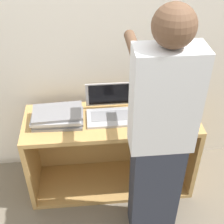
% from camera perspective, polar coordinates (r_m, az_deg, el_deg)
% --- Properties ---
extents(ground_plane, '(12.00, 12.00, 0.00)m').
position_cam_1_polar(ground_plane, '(2.80, 0.35, -16.41)').
color(ground_plane, '#756B5B').
extents(wall_back, '(8.00, 0.05, 2.40)m').
position_cam_1_polar(wall_back, '(2.50, -0.94, 12.20)').
color(wall_back, silver).
rests_on(wall_back, ground_plane).
extents(cart, '(1.37, 0.50, 0.74)m').
position_cam_1_polar(cart, '(2.73, -0.28, -6.41)').
color(cart, tan).
rests_on(cart, ground_plane).
extents(laptop_open, '(0.38, 0.28, 0.25)m').
position_cam_1_polar(laptop_open, '(2.44, -0.27, 0.41)').
color(laptop_open, '#B7B7BC').
rests_on(laptop_open, cart).
extents(laptop_stack_left, '(0.39, 0.26, 0.10)m').
position_cam_1_polar(laptop_stack_left, '(2.42, -9.88, -0.85)').
color(laptop_stack_left, gray).
rests_on(laptop_stack_left, cart).
extents(laptop_stack_right, '(0.39, 0.26, 0.12)m').
position_cam_1_polar(laptop_stack_right, '(2.47, 9.43, 0.51)').
color(laptop_stack_right, gray).
rests_on(laptop_stack_right, cart).
extents(person, '(0.40, 0.54, 1.78)m').
position_cam_1_polar(person, '(2.04, 8.75, -4.85)').
color(person, '#2D3342').
rests_on(person, ground_plane).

